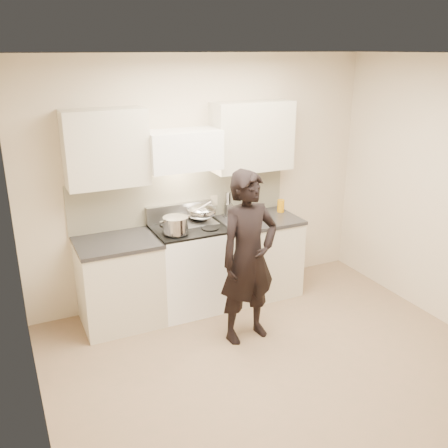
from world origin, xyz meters
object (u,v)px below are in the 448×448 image
object	(u,v)px
counter_right	(256,256)
utensil_crock	(228,209)
person	(248,258)
wok	(201,212)
stove	(190,267)

from	to	relation	value
counter_right	utensil_crock	world-z (taller)	utensil_crock
counter_right	person	xyz separation A→B (m)	(-0.54, -0.81, 0.39)
wok	utensil_crock	bearing A→B (deg)	13.57
counter_right	utensil_crock	size ratio (longest dim) A/B	3.31
counter_right	wok	size ratio (longest dim) A/B	2.32
counter_right	person	distance (m)	1.05
wok	utensil_crock	size ratio (longest dim) A/B	1.43
wok	utensil_crock	world-z (taller)	wok
wok	utensil_crock	xyz separation A→B (m)	(0.37, 0.09, -0.04)
utensil_crock	wok	bearing A→B (deg)	-166.43
stove	utensil_crock	world-z (taller)	utensil_crock
stove	counter_right	bearing A→B (deg)	0.00
person	counter_right	bearing A→B (deg)	49.71
counter_right	person	bearing A→B (deg)	-123.72
person	wok	bearing A→B (deg)	88.73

